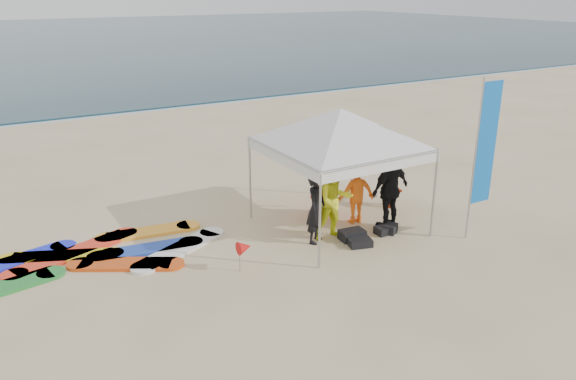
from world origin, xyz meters
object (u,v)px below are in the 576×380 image
at_px(marker_pennant, 245,247).
at_px(surfboard_spread, 92,257).
at_px(person_yellow, 335,200).
at_px(feather_flag, 485,145).
at_px(person_black_a, 316,208).
at_px(canopy_tent, 341,109).
at_px(person_orange_b, 323,182).
at_px(person_orange_a, 356,191).
at_px(person_black_b, 390,189).
at_px(person_seated, 389,188).

relative_size(marker_pennant, surfboard_spread, 0.11).
distance_m(person_yellow, feather_flag, 3.45).
bearing_deg(surfboard_spread, person_black_a, -20.46).
bearing_deg(canopy_tent, surfboard_spread, 166.96).
bearing_deg(person_yellow, person_orange_b, 72.44).
xyz_separation_m(marker_pennant, surfboard_spread, (-2.55, 2.09, -0.46)).
bearing_deg(marker_pennant, feather_flag, -12.42).
distance_m(person_yellow, surfboard_spread, 5.32).
xyz_separation_m(person_orange_b, canopy_tent, (-0.09, -0.77, 1.96)).
bearing_deg(feather_flag, marker_pennant, 167.58).
distance_m(person_orange_a, person_black_b, 0.84).
height_order(person_orange_b, surfboard_spread, person_orange_b).
relative_size(person_orange_a, feather_flag, 0.43).
height_order(person_black_b, marker_pennant, person_black_b).
height_order(person_orange_a, marker_pennant, person_orange_a).
bearing_deg(person_orange_a, person_black_b, 133.06).
bearing_deg(person_black_b, marker_pennant, -5.40).
height_order(person_seated, marker_pennant, person_seated).
bearing_deg(person_yellow, person_orange_a, 33.66).
relative_size(person_yellow, feather_flag, 0.50).
bearing_deg(canopy_tent, marker_pennant, -163.54).
bearing_deg(person_orange_a, marker_pennant, 21.63).
bearing_deg(person_black_b, surfboard_spread, -24.85).
bearing_deg(canopy_tent, person_black_a, -154.46).
bearing_deg(person_black_a, canopy_tent, -13.19).
relative_size(person_black_b, person_seated, 1.89).
relative_size(person_orange_a, person_seated, 1.56).
distance_m(marker_pennant, surfboard_spread, 3.33).
relative_size(person_black_a, person_orange_b, 0.91).
height_order(marker_pennant, surfboard_spread, marker_pennant).
bearing_deg(person_black_a, marker_pennant, 153.19).
bearing_deg(marker_pennant, person_orange_a, 14.55).
bearing_deg(person_yellow, person_black_a, 178.83).
bearing_deg(person_black_a, person_orange_b, 11.75).
height_order(person_black_b, person_seated, person_black_b).
relative_size(person_black_a, marker_pennant, 2.49).
xyz_separation_m(person_yellow, marker_pennant, (-2.40, -0.36, -0.41)).
bearing_deg(person_orange_a, surfboard_spread, -4.51).
bearing_deg(surfboard_spread, canopy_tent, -13.04).
relative_size(canopy_tent, marker_pennant, 6.74).
xyz_separation_m(person_black_a, surfboard_spread, (-4.50, 1.68, -0.76)).
bearing_deg(person_orange_b, surfboard_spread, -35.74).
distance_m(person_yellow, person_seated, 2.55).
bearing_deg(surfboard_spread, person_orange_b, -4.98).
bearing_deg(surfboard_spread, feather_flag, -22.57).
height_order(person_black_a, feather_flag, feather_flag).
bearing_deg(person_black_b, person_seated, -138.46).
relative_size(feather_flag, marker_pennant, 5.67).
height_order(person_orange_a, canopy_tent, canopy_tent).
relative_size(person_orange_a, person_black_b, 0.82).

